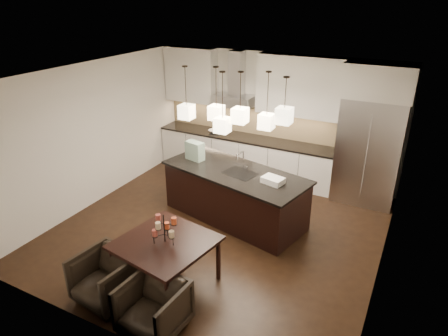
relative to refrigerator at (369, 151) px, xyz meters
The scene contains 37 objects.
floor 3.35m from the refrigerator, 131.42° to the right, with size 5.50×5.50×0.02m, color black.
ceiling 3.62m from the refrigerator, 131.42° to the right, with size 5.50×5.50×0.02m, color white.
wall_back 2.16m from the refrigerator, 169.74° to the left, with size 5.50×0.02×2.80m, color silver.
wall_front 5.56m from the refrigerator, 112.22° to the right, with size 5.50×0.02×2.80m, color silver.
wall_left 5.42m from the refrigerator, 153.91° to the right, with size 0.02×5.50×2.80m, color silver.
wall_right 2.49m from the refrigerator, 74.50° to the right, with size 0.02×5.50×2.80m, color silver.
refrigerator is the anchor object (origin of this frame).
fridge_panel 1.40m from the refrigerator, ahead, with size 1.26×0.72×0.65m, color silver.
lower_cabinets 2.80m from the refrigerator, behind, with size 4.21×0.62×0.88m, color silver.
countertop 2.73m from the refrigerator, behind, with size 4.21×0.66×0.04m, color black.
backsplash 2.75m from the refrigerator, behind, with size 4.21×0.02×0.63m, color #D5BA86.
upper_cab_left 4.35m from the refrigerator, behind, with size 1.25×0.35×1.25m, color silver.
upper_cab_right 1.91m from the refrigerator, behind, with size 1.86×0.35×1.25m, color silver.
hood_canopy 3.09m from the refrigerator, behind, with size 0.90×0.52×0.24m, color #B7B7BA.
hood_chimney 3.28m from the refrigerator, behind, with size 0.30×0.28×0.96m, color #B7B7BA.
fruit_bowl 3.49m from the refrigerator, behind, with size 0.26×0.26×0.06m, color silver.
island_body 2.83m from the refrigerator, 137.67° to the right, with size 2.65×1.06×0.93m, color black.
island_top 2.76m from the refrigerator, 137.67° to the right, with size 2.73×1.14×0.04m, color black.
faucet 2.61m from the refrigerator, 137.10° to the right, with size 0.11×0.25×0.40m, color silver, non-canonical shape.
tote_bag 3.44m from the refrigerator, 149.95° to the right, with size 0.36×0.19×0.36m, color #205B37.
food_container 2.36m from the refrigerator, 121.88° to the right, with size 0.36×0.25×0.11m, color silver.
dining_table 4.58m from the refrigerator, 117.52° to the right, with size 1.23×1.23×0.74m, color black, non-canonical shape.
candelabra 4.53m from the refrigerator, 117.52° to the right, with size 0.36×0.36×0.43m, color black, non-canonical shape.
candle_a 4.49m from the refrigerator, 115.85° to the right, with size 0.08×0.08×0.10m, color #D1B086.
candle_b 4.44m from the refrigerator, 118.85° to the right, with size 0.08×0.08×0.10m, color #CE4B25.
candle_c 4.66m from the refrigerator, 117.87° to the right, with size 0.08×0.08×0.10m, color #993E34.
candle_d 4.41m from the refrigerator, 116.55° to the right, with size 0.08×0.08×0.10m, color #CE4B25.
candle_e 4.55m from the refrigerator, 119.14° to the right, with size 0.08×0.08×0.10m, color #993E34.
candle_f 4.64m from the refrigerator, 116.79° to the right, with size 0.08×0.08×0.10m, color #D1B086.
armchair_left 5.42m from the refrigerator, 119.68° to the right, with size 0.76×0.78×0.71m, color black.
armchair_right 5.18m from the refrigerator, 109.79° to the right, with size 0.75×0.77×0.70m, color black.
pendant_a 3.67m from the refrigerator, 147.60° to the right, with size 0.24×0.24×0.26m, color beige.
pendant_b 3.16m from the refrigerator, 145.50° to the right, with size 0.24×0.24×0.26m, color beige.
pendant_c 2.90m from the refrigerator, 135.05° to the right, with size 0.24×0.24×0.26m, color beige.
pendant_d 2.45m from the refrigerator, 131.83° to the right, with size 0.24×0.24×0.26m, color beige.
pendant_e 2.54m from the refrigerator, 119.54° to the right, with size 0.24×0.24×0.26m, color beige.
pendant_f 3.12m from the refrigerator, 136.87° to the right, with size 0.24×0.24×0.26m, color beige.
Camera 1 is at (2.93, -5.45, 4.00)m, focal length 32.00 mm.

